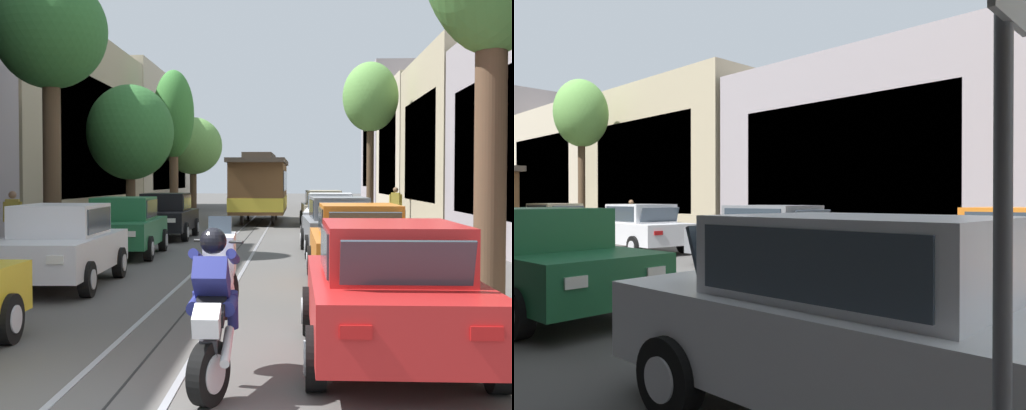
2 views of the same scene
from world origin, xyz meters
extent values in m
plane|color=#4C4947|center=(0.00, 23.36, 0.00)|extent=(160.00, 160.00, 0.00)
cube|color=gray|center=(-0.53, 27.20, 0.01)|extent=(0.08, 66.40, 0.01)
cube|color=gray|center=(0.53, 27.20, 0.01)|extent=(0.08, 66.40, 0.01)
cube|color=black|center=(0.00, 27.20, 0.00)|extent=(0.03, 66.40, 0.01)
cube|color=tan|center=(-9.14, 27.20, 4.33)|extent=(4.08, 19.17, 8.65)
cube|color=#2D3842|center=(-7.12, 27.20, 3.89)|extent=(0.04, 13.63, 5.19)
cube|color=#BCAD93|center=(-9.46, 46.67, 4.63)|extent=(4.71, 19.17, 9.27)
cube|color=#2D3842|center=(-7.12, 46.67, 4.17)|extent=(0.04, 13.63, 5.56)
cube|color=#2D3842|center=(7.12, 15.52, 2.99)|extent=(0.04, 8.18, 3.98)
cube|color=tan|center=(9.59, 27.20, 3.76)|extent=(4.97, 11.38, 7.51)
cube|color=#2D3842|center=(7.12, 27.20, 3.38)|extent=(0.04, 8.18, 4.51)
cube|color=#BCAD93|center=(9.20, 38.88, 3.87)|extent=(4.20, 11.38, 7.74)
cube|color=#2D3842|center=(7.12, 38.88, 3.48)|extent=(0.04, 8.18, 4.65)
cube|color=gray|center=(9.47, 50.56, 5.09)|extent=(4.73, 11.38, 10.18)
cube|color=#2D3842|center=(7.12, 50.56, 4.58)|extent=(0.04, 8.18, 6.11)
cube|color=#B21414|center=(-2.19, 3.72, 0.75)|extent=(0.28, 0.04, 0.12)
cylinder|color=black|center=(-1.88, 2.89, 0.32)|extent=(0.20, 0.64, 0.64)
cylinder|color=silver|center=(-1.77, 2.89, 0.32)|extent=(0.02, 0.35, 0.35)
cube|color=silver|center=(-2.83, 7.94, 0.65)|extent=(1.90, 4.34, 0.66)
cube|color=silver|center=(-2.83, 8.09, 1.28)|extent=(1.53, 2.10, 0.60)
cube|color=#2D3842|center=(-2.81, 7.25, 1.26)|extent=(1.34, 0.25, 0.47)
cube|color=#2D3842|center=(-2.86, 9.27, 1.26)|extent=(1.30, 0.23, 0.45)
cube|color=#2D3842|center=(-2.09, 8.11, 1.28)|extent=(0.07, 1.81, 0.47)
cube|color=#2D3842|center=(-3.58, 8.07, 1.28)|extent=(0.07, 1.81, 0.47)
cube|color=white|center=(-2.22, 5.79, 0.75)|extent=(0.28, 0.05, 0.14)
cube|color=#B21414|center=(-2.32, 10.11, 0.75)|extent=(0.28, 0.05, 0.12)
cube|color=#B21414|center=(-3.44, 10.09, 0.75)|extent=(0.28, 0.05, 0.12)
cylinder|color=black|center=(-1.92, 6.63, 0.32)|extent=(0.22, 0.64, 0.64)
cylinder|color=silver|center=(-1.81, 6.63, 0.32)|extent=(0.03, 0.35, 0.35)
cylinder|color=black|center=(-1.98, 9.29, 0.32)|extent=(0.22, 0.64, 0.64)
cylinder|color=silver|center=(-1.87, 9.30, 0.32)|extent=(0.03, 0.35, 0.35)
cylinder|color=black|center=(-3.74, 9.25, 0.32)|extent=(0.22, 0.64, 0.64)
cylinder|color=silver|center=(-3.85, 9.25, 0.32)|extent=(0.03, 0.35, 0.35)
cube|color=#1E6038|center=(-2.92, 13.78, 0.65)|extent=(1.97, 4.37, 0.66)
cube|color=#1E6038|center=(-2.93, 13.93, 1.28)|extent=(1.56, 2.12, 0.60)
cube|color=#2D3842|center=(-2.90, 13.09, 1.26)|extent=(1.34, 0.27, 0.47)
cube|color=#2D3842|center=(-2.98, 15.11, 1.26)|extent=(1.30, 0.25, 0.45)
cube|color=#2D3842|center=(-2.18, 13.96, 1.28)|extent=(0.10, 1.81, 0.47)
cube|color=#2D3842|center=(-3.68, 13.90, 1.28)|extent=(0.10, 1.81, 0.47)
cube|color=white|center=(-2.28, 11.64, 0.75)|extent=(0.28, 0.05, 0.14)
cube|color=#B21414|center=(-2.45, 15.96, 0.75)|extent=(0.28, 0.05, 0.12)
cube|color=white|center=(-3.39, 11.60, 0.75)|extent=(0.28, 0.05, 0.14)
cube|color=#B21414|center=(-3.57, 15.91, 0.75)|extent=(0.28, 0.05, 0.12)
cylinder|color=black|center=(-1.99, 12.48, 0.32)|extent=(0.23, 0.65, 0.64)
cylinder|color=silver|center=(-1.88, 12.49, 0.32)|extent=(0.03, 0.35, 0.35)
cylinder|color=black|center=(-3.75, 12.41, 0.32)|extent=(0.23, 0.65, 0.64)
cylinder|color=silver|center=(-3.86, 12.41, 0.32)|extent=(0.03, 0.35, 0.35)
cylinder|color=black|center=(-2.10, 15.15, 0.32)|extent=(0.23, 0.65, 0.64)
cylinder|color=silver|center=(-1.99, 15.15, 0.32)|extent=(0.03, 0.35, 0.35)
cylinder|color=black|center=(-3.86, 15.07, 0.32)|extent=(0.23, 0.65, 0.64)
cylinder|color=silver|center=(-3.97, 15.07, 0.32)|extent=(0.03, 0.35, 0.35)
cube|color=black|center=(-2.83, 19.76, 0.65)|extent=(1.81, 4.31, 0.66)
cube|color=black|center=(-2.83, 19.91, 1.28)|extent=(1.48, 2.07, 0.60)
cube|color=#2D3842|center=(-2.83, 19.08, 1.26)|extent=(1.33, 0.23, 0.47)
cube|color=#2D3842|center=(-2.84, 21.10, 1.26)|extent=(1.30, 0.20, 0.45)
cube|color=#2D3842|center=(-2.08, 19.92, 1.28)|extent=(0.04, 1.81, 0.47)
cube|color=#2D3842|center=(-3.58, 19.91, 1.28)|extent=(0.04, 1.81, 0.47)
cube|color=white|center=(-2.27, 17.61, 0.75)|extent=(0.28, 0.04, 0.14)
cube|color=#B21414|center=(-2.28, 21.93, 0.75)|extent=(0.28, 0.04, 0.12)
cube|color=white|center=(-3.38, 17.60, 0.75)|extent=(0.28, 0.04, 0.14)
cube|color=#B21414|center=(-3.40, 21.92, 0.75)|extent=(0.28, 0.04, 0.12)
cylinder|color=black|center=(-1.95, 18.43, 0.32)|extent=(0.20, 0.64, 0.64)
cylinder|color=silver|center=(-1.84, 18.43, 0.32)|extent=(0.02, 0.35, 0.35)
cylinder|color=black|center=(-3.71, 18.43, 0.32)|extent=(0.20, 0.64, 0.64)
cylinder|color=silver|center=(-3.82, 18.43, 0.32)|extent=(0.02, 0.35, 0.35)
cylinder|color=black|center=(-1.96, 21.10, 0.32)|extent=(0.20, 0.64, 0.64)
cylinder|color=silver|center=(-1.85, 21.10, 0.32)|extent=(0.02, 0.35, 0.35)
cylinder|color=black|center=(-3.72, 21.09, 0.32)|extent=(0.20, 0.64, 0.64)
cylinder|color=silver|center=(-3.83, 21.09, 0.32)|extent=(0.02, 0.35, 0.35)
cube|color=red|center=(2.80, 2.35, 0.65)|extent=(1.81, 4.30, 0.66)
cube|color=red|center=(2.80, 2.20, 1.28)|extent=(1.48, 2.07, 0.60)
cube|color=#2D3842|center=(2.80, 3.04, 1.26)|extent=(1.33, 0.22, 0.47)
cube|color=#2D3842|center=(2.80, 1.02, 1.26)|extent=(1.30, 0.20, 0.45)
cube|color=#2D3842|center=(2.05, 2.20, 1.28)|extent=(0.03, 1.81, 0.47)
cube|color=#2D3842|center=(3.55, 2.20, 1.28)|extent=(0.03, 1.81, 0.47)
cube|color=white|center=(2.24, 4.51, 0.75)|extent=(0.28, 0.04, 0.14)
cube|color=#B21414|center=(2.24, 0.19, 0.75)|extent=(0.28, 0.04, 0.12)
cube|color=white|center=(3.35, 4.51, 0.75)|extent=(0.28, 0.04, 0.14)
cube|color=#B21414|center=(3.36, 0.19, 0.75)|extent=(0.28, 0.04, 0.12)
cylinder|color=black|center=(1.92, 3.68, 0.32)|extent=(0.20, 0.64, 0.64)
cylinder|color=silver|center=(1.81, 3.68, 0.32)|extent=(0.02, 0.35, 0.35)
cylinder|color=black|center=(3.68, 3.68, 0.32)|extent=(0.20, 0.64, 0.64)
cylinder|color=silver|center=(3.79, 3.68, 0.32)|extent=(0.02, 0.35, 0.35)
cylinder|color=black|center=(1.92, 1.01, 0.32)|extent=(0.20, 0.64, 0.64)
cylinder|color=silver|center=(1.81, 1.01, 0.32)|extent=(0.02, 0.35, 0.35)
cylinder|color=black|center=(3.68, 1.02, 0.32)|extent=(0.20, 0.64, 0.64)
cylinder|color=silver|center=(3.79, 1.02, 0.32)|extent=(0.02, 0.35, 0.35)
cube|color=orange|center=(2.96, 8.61, 0.65)|extent=(1.83, 4.31, 0.66)
cube|color=orange|center=(2.96, 8.46, 1.28)|extent=(1.49, 2.07, 0.60)
cube|color=#2D3842|center=(2.95, 9.29, 1.26)|extent=(1.33, 0.23, 0.47)
cube|color=#2D3842|center=(2.97, 7.27, 1.26)|extent=(1.30, 0.21, 0.45)
cube|color=#2D3842|center=(2.21, 8.45, 1.28)|extent=(0.04, 1.81, 0.47)
cube|color=#2D3842|center=(3.71, 8.46, 1.28)|extent=(0.04, 1.81, 0.47)
cube|color=white|center=(2.39, 10.76, 0.75)|extent=(0.28, 0.04, 0.14)
cube|color=#B21414|center=(2.41, 6.44, 0.75)|extent=(0.28, 0.04, 0.12)
cube|color=white|center=(3.50, 10.77, 0.75)|extent=(0.28, 0.04, 0.14)
cube|color=#B21414|center=(3.53, 6.45, 0.75)|extent=(0.28, 0.04, 0.12)
cylinder|color=black|center=(2.07, 9.93, 0.32)|extent=(0.20, 0.64, 0.64)
cylinder|color=silver|center=(1.96, 9.93, 0.32)|extent=(0.02, 0.35, 0.35)
cylinder|color=black|center=(3.83, 9.95, 0.32)|extent=(0.20, 0.64, 0.64)
cylinder|color=silver|center=(3.94, 9.95, 0.32)|extent=(0.02, 0.35, 0.35)
cylinder|color=black|center=(2.09, 7.27, 0.32)|extent=(0.20, 0.64, 0.64)
cylinder|color=silver|center=(1.98, 7.27, 0.32)|extent=(0.02, 0.35, 0.35)
cylinder|color=black|center=(3.85, 7.28, 0.32)|extent=(0.20, 0.64, 0.64)
cylinder|color=silver|center=(3.96, 7.28, 0.32)|extent=(0.02, 0.35, 0.35)
cube|color=slate|center=(2.90, 14.55, 0.65)|extent=(1.95, 4.36, 0.66)
cube|color=slate|center=(2.90, 14.40, 1.28)|extent=(1.55, 2.12, 0.60)
cube|color=#2D3842|center=(2.87, 15.23, 1.26)|extent=(1.34, 0.27, 0.47)
cube|color=#2D3842|center=(2.94, 13.21, 1.26)|extent=(1.30, 0.24, 0.45)
cube|color=#2D3842|center=(2.15, 14.37, 1.28)|extent=(0.10, 1.81, 0.47)
cube|color=#2D3842|center=(3.65, 14.42, 1.28)|extent=(0.10, 1.81, 0.47)
cube|color=white|center=(2.26, 16.68, 0.75)|extent=(0.28, 0.05, 0.14)
cube|color=#B21414|center=(2.42, 12.37, 0.75)|extent=(0.28, 0.05, 0.12)
cube|color=white|center=(3.38, 16.72, 0.75)|extent=(0.28, 0.05, 0.14)
cube|color=#B21414|center=(3.53, 12.41, 0.75)|extent=(0.28, 0.05, 0.12)
cylinder|color=black|center=(1.97, 15.85, 0.32)|extent=(0.22, 0.65, 0.64)
cylinder|color=silver|center=(1.86, 15.84, 0.32)|extent=(0.03, 0.35, 0.35)
cylinder|color=black|center=(3.73, 15.91, 0.32)|extent=(0.22, 0.65, 0.64)
cylinder|color=silver|center=(3.84, 15.91, 0.32)|extent=(0.03, 0.35, 0.35)
cylinder|color=black|center=(2.07, 13.18, 0.32)|extent=(0.22, 0.65, 0.64)
cylinder|color=silver|center=(1.96, 13.18, 0.32)|extent=(0.03, 0.35, 0.35)
cylinder|color=black|center=(3.82, 13.25, 0.32)|extent=(0.22, 0.65, 0.64)
cylinder|color=silver|center=(3.93, 13.25, 0.32)|extent=(0.03, 0.35, 0.35)
cube|color=silver|center=(2.95, 20.53, 0.65)|extent=(2.00, 4.38, 0.66)
cube|color=silver|center=(2.94, 20.38, 1.28)|extent=(1.57, 2.13, 0.60)
cube|color=#2D3842|center=(2.98, 21.21, 1.26)|extent=(1.34, 0.28, 0.47)
cube|color=#2D3842|center=(2.89, 19.20, 1.26)|extent=(1.30, 0.26, 0.45)
cube|color=#2D3842|center=(2.20, 20.41, 1.28)|extent=(0.11, 1.81, 0.47)
cube|color=#2D3842|center=(3.69, 20.34, 1.28)|extent=(0.11, 1.81, 0.47)
cube|color=white|center=(2.50, 22.71, 0.75)|extent=(0.28, 0.05, 0.14)
cube|color=#B21414|center=(2.29, 18.40, 0.75)|extent=(0.28, 0.05, 0.12)
cube|color=white|center=(3.61, 22.66, 0.75)|extent=(0.28, 0.05, 0.14)
cube|color=#B21414|center=(3.41, 18.34, 0.75)|extent=(0.28, 0.05, 0.12)
cylinder|color=black|center=(2.13, 21.90, 0.32)|extent=(0.23, 0.65, 0.64)
cylinder|color=silver|center=(2.02, 21.90, 0.32)|extent=(0.04, 0.35, 0.35)
cylinder|color=black|center=(3.89, 21.82, 0.32)|extent=(0.23, 0.65, 0.64)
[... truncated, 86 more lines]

